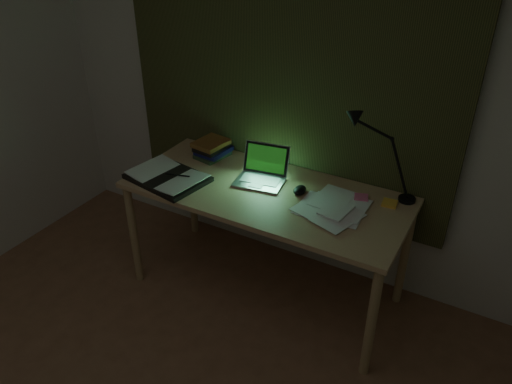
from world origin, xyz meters
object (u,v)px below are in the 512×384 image
book_stack (213,148)px  laptop (259,168)px  desk (265,243)px  open_textbook (168,177)px  loose_papers (330,207)px  desk_lamp (414,159)px

book_stack → laptop: bearing=-20.6°
desk → laptop: laptop is taller
laptop → open_textbook: size_ratio=0.69×
loose_papers → book_stack: bearing=166.3°
laptop → loose_papers: (0.48, -0.06, -0.09)m
laptop → book_stack: laptop is taller
laptop → open_textbook: bearing=-164.3°
desk → open_textbook: open_textbook is taller
desk → book_stack: size_ratio=7.89×
laptop → book_stack: (-0.45, 0.17, -0.05)m
loose_papers → desk_lamp: bearing=40.0°
laptop → book_stack: bearing=150.3°
desk → laptop: (-0.08, 0.06, 0.49)m
desk_lamp → desk: bearing=-158.4°
loose_papers → desk_lamp: 0.53m
desk_lamp → loose_papers: bearing=-139.6°
open_textbook → loose_papers: (0.99, 0.18, -0.01)m
open_textbook → book_stack: size_ratio=2.19×
laptop → loose_papers: 0.49m
book_stack → desk_lamp: desk_lamp is taller
desk → book_stack: 0.72m
desk → open_textbook: 0.74m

